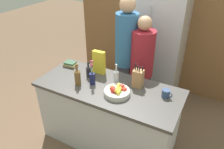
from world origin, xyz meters
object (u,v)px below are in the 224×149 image
Objects in this scene: bottle_vinegar at (89,71)px; bottle_oil at (116,77)px; knife_block at (138,78)px; person_in_blue at (142,66)px; book_stack at (70,64)px; flower_vase at (92,76)px; person_at_sink at (126,53)px; fruit_bowl at (117,91)px; refrigerator at (157,42)px; coffee_mug at (166,93)px; cereal_box at (99,62)px; bottle_wine at (78,77)px.

bottle_oil is at bearing 0.82° from bottle_vinegar.
knife_block is 0.49m from person_in_blue.
book_stack is (-1.03, 0.03, -0.08)m from knife_block.
flower_vase is (-0.51, -0.21, -0.01)m from knife_block.
person_at_sink is (-0.13, 0.56, 0.05)m from bottle_oil.
person_in_blue reaches higher than book_stack.
bottle_vinegar is (-0.51, 0.18, 0.04)m from fruit_bowl.
bottle_oil is at bearing -7.79° from book_stack.
refrigerator is at bearing 90.61° from fruit_bowl.
refrigerator is 15.81× the size of coffee_mug.
refrigerator is 6.05× the size of flower_vase.
flower_vase reaches higher than coffee_mug.
bottle_oil is at bearing 25.88° from flower_vase.
cereal_box is at bearing 4.03° from book_stack.
person_at_sink reaches higher than coffee_mug.
person_at_sink is at bearing 64.94° from bottle_vinegar.
flower_vase is 0.18m from bottle_vinegar.
flower_vase is at bearing -107.89° from person_in_blue.
fruit_bowl is 0.55m from cereal_box.
person_in_blue is (-0.49, 0.51, -0.02)m from coffee_mug.
person_at_sink is 0.28m from person_in_blue.
book_stack is (-0.45, -0.03, -0.13)m from cereal_box.
flower_vase is at bearing -76.85° from cereal_box.
flower_vase is (-0.36, -1.41, -0.00)m from refrigerator.
bottle_wine is (-0.08, -0.36, -0.05)m from cereal_box.
bottle_oil is at bearing -90.59° from person_in_blue.
bottle_oil is 0.57m from person_at_sink.
bottle_vinegar is (-0.40, -0.01, -0.03)m from bottle_oil.
flower_vase is 0.18× the size of person_at_sink.
refrigerator is at bearing 75.83° from flower_vase.
knife_block is 0.92× the size of flower_vase.
person_at_sink is (-0.74, 0.52, 0.11)m from coffee_mug.
fruit_bowl is 0.31m from knife_block.
refrigerator reaches higher than bottle_oil.
refrigerator is 1.22m from cereal_box.
cereal_box is 1.52× the size of bottle_vinegar.
person_in_blue is (0.53, 0.77, -0.09)m from bottle_wine.
bottle_wine is 0.17× the size of person_in_blue.
fruit_bowl is at bearing -19.60° from bottle_vinegar.
bottle_vinegar is (-0.07, -0.14, -0.08)m from cereal_box.
refrigerator is 1.47m from fruit_bowl.
coffee_mug is 0.64× the size of book_stack.
refrigerator reaches higher than knife_block.
person_at_sink is at bearing 144.84° from coffee_mug.
cereal_box is at bearing 143.19° from fruit_bowl.
cereal_box is 2.50× the size of coffee_mug.
fruit_bowl is 0.55m from coffee_mug.
flower_vase is 0.77m from person_in_blue.
person_at_sink reaches higher than bottle_vinegar.
bottle_vinegar reaches higher than coffee_mug.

